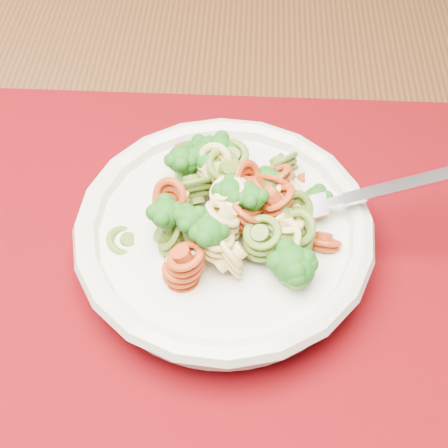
{
  "coord_description": "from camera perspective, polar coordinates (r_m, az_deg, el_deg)",
  "views": [
    {
      "loc": [
        0.29,
        -0.48,
        1.19
      ],
      "look_at": [
        0.3,
        -0.19,
        0.81
      ],
      "focal_mm": 50.0,
      "sensor_mm": 36.0,
      "label": 1
    }
  ],
  "objects": [
    {
      "name": "dining_table",
      "position": [
        0.66,
        6.76,
        -1.11
      ],
      "size": [
        1.45,
        0.99,
        0.77
      ],
      "rotation": [
        0.0,
        0.0,
        -0.07
      ],
      "color": "#4D3015",
      "rests_on": "ground"
    },
    {
      "name": "placemat",
      "position": [
        0.51,
        -0.31,
        -2.7
      ],
      "size": [
        0.51,
        0.41,
        0.0
      ],
      "primitive_type": "cube",
      "rotation": [
        0.0,
        0.0,
        -0.07
      ],
      "color": "#5E040B",
      "rests_on": "dining_table"
    },
    {
      "name": "pasta_bowl",
      "position": [
        0.48,
        -0.0,
        -0.87
      ],
      "size": [
        0.23,
        0.23,
        0.04
      ],
      "color": "beige",
      "rests_on": "placemat"
    },
    {
      "name": "pasta_broccoli_heap",
      "position": [
        0.47,
        -0.0,
        0.44
      ],
      "size": [
        0.2,
        0.2,
        0.06
      ],
      "primitive_type": null,
      "color": "#D9BE6B",
      "rests_on": "pasta_bowl"
    },
    {
      "name": "fork",
      "position": [
        0.48,
        7.97,
        1.49
      ],
      "size": [
        0.18,
        0.03,
        0.08
      ],
      "primitive_type": null,
      "rotation": [
        0.0,
        -0.35,
        0.01
      ],
      "color": "silver",
      "rests_on": "pasta_bowl"
    }
  ]
}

